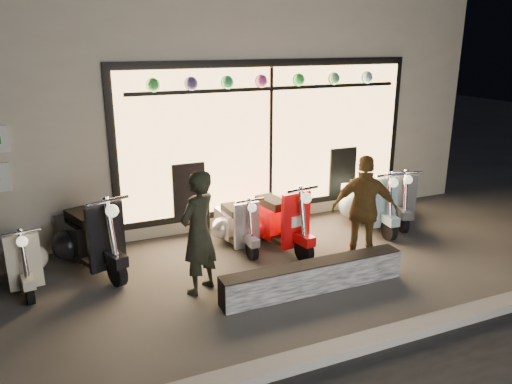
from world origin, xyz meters
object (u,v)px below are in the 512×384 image
graffiti_barrier (314,277)px  man (199,233)px  scooter_silver (235,223)px  scooter_red (274,219)px  woman (364,210)px

graffiti_barrier → man: man is taller
scooter_silver → man: (-0.98, -1.27, 0.46)m
scooter_red → woman: bearing=-58.0°
man → woman: bearing=145.4°
scooter_silver → man: bearing=-129.9°
man → woman: man is taller
man → woman: 2.51m
graffiti_barrier → scooter_silver: size_ratio=2.06×
graffiti_barrier → woman: size_ratio=1.59×
scooter_silver → scooter_red: size_ratio=0.82×
scooter_red → man: size_ratio=0.93×
woman → graffiti_barrier: bearing=57.0°
man → woman: (2.51, -0.06, -0.01)m
man → woman: size_ratio=1.02×
scooter_silver → man: size_ratio=0.76×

